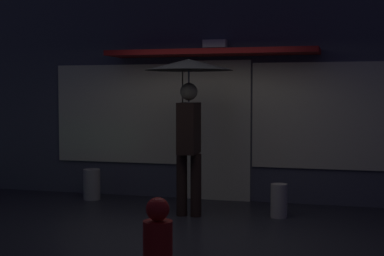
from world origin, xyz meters
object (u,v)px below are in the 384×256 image
at_px(person_with_umbrella, 189,93).
at_px(sidewalk_bollard, 279,201).
at_px(fire_hydrant, 158,244).
at_px(sidewalk_bollard_2, 92,184).

distance_m(person_with_umbrella, sidewalk_bollard, 1.91).
xyz_separation_m(person_with_umbrella, fire_hydrant, (0.48, -2.76, -1.33)).
bearing_deg(sidewalk_bollard_2, fire_hydrant, -56.92).
distance_m(person_with_umbrella, sidewalk_bollard_2, 2.44).
bearing_deg(sidewalk_bollard, sidewalk_bollard_2, 169.91).
distance_m(sidewalk_bollard, fire_hydrant, 3.08).
bearing_deg(sidewalk_bollard, fire_hydrant, -103.61).
height_order(sidewalk_bollard, fire_hydrant, fire_hydrant).
bearing_deg(sidewalk_bollard_2, sidewalk_bollard, -10.09).
relative_size(sidewalk_bollard, fire_hydrant, 0.60).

